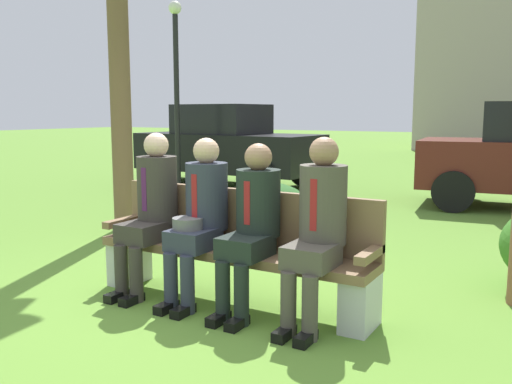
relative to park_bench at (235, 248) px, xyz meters
The scene contains 9 objects.
ground_plane 0.55m from the park_bench, 126.04° to the right, with size 80.00×80.00×0.00m, color #5C8C30.
park_bench is the anchor object (origin of this frame).
seated_man_leftmost 0.83m from the park_bench, behind, with size 0.34×0.72×1.35m.
seated_man_centerleft 0.40m from the park_bench, 150.97° to the right, with size 0.34×0.72×1.32m.
seated_man_centerright 0.39m from the park_bench, 28.57° to the right, with size 0.34×0.72×1.29m.
seated_man_rightmost 0.85m from the park_bench, ahead, with size 0.34×0.72×1.35m.
shrub_near_bench 2.25m from the park_bench, 112.41° to the left, with size 1.10×1.01×0.69m, color #2E6027.
parked_car_near 7.19m from the park_bench, 123.68° to the left, with size 3.98×1.88×1.68m.
street_lamp 6.51m from the park_bench, 132.20° to the left, with size 0.24×0.24×3.54m.
Camera 1 is at (2.50, -3.37, 1.52)m, focal length 38.64 mm.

